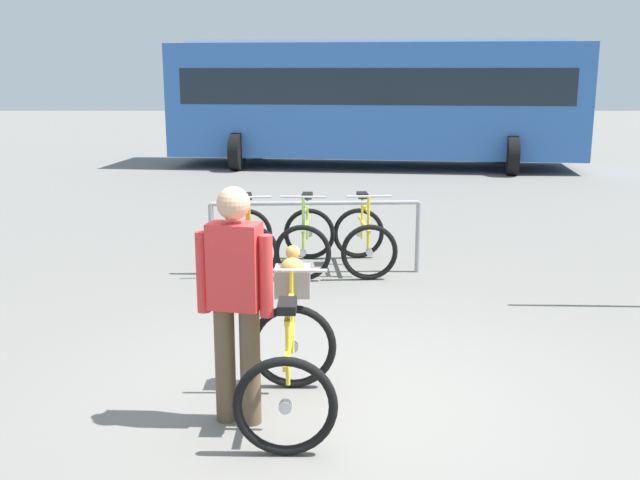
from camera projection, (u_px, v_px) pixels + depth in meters
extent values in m
plane|color=slate|center=(350.00, 405.00, 5.36)|extent=(80.00, 80.00, 0.00)
cylinder|color=#99999E|center=(211.00, 240.00, 8.70)|extent=(0.06, 0.06, 0.85)
cylinder|color=#99999E|center=(417.00, 237.00, 8.81)|extent=(0.06, 0.06, 0.85)
cylinder|color=#99999E|center=(314.00, 203.00, 8.66)|extent=(2.45, 0.16, 0.05)
torus|color=black|center=(245.00, 234.00, 9.40)|extent=(0.67, 0.17, 0.66)
cylinder|color=#B7B7BC|center=(245.00, 234.00, 9.40)|extent=(0.09, 0.07, 0.08)
torus|color=black|center=(249.00, 254.00, 8.42)|extent=(0.67, 0.17, 0.66)
cylinder|color=#B7B7BC|center=(249.00, 254.00, 8.42)|extent=(0.09, 0.07, 0.08)
cube|color=orange|center=(247.00, 225.00, 8.86)|extent=(0.16, 0.91, 0.04)
cube|color=orange|center=(247.00, 208.00, 8.76)|extent=(0.12, 0.61, 0.04)
cylinder|color=orange|center=(246.00, 218.00, 9.03)|extent=(0.03, 0.03, 0.55)
cube|color=black|center=(245.00, 196.00, 8.97)|extent=(0.15, 0.25, 0.06)
cylinder|color=orange|center=(248.00, 224.00, 8.47)|extent=(0.03, 0.03, 0.63)
cylinder|color=#B7B7BC|center=(248.00, 197.00, 8.40)|extent=(0.52, 0.10, 0.03)
torus|color=black|center=(308.00, 234.00, 9.44)|extent=(0.66, 0.11, 0.66)
cylinder|color=#B7B7BC|center=(308.00, 234.00, 9.44)|extent=(0.08, 0.07, 0.08)
torus|color=black|center=(301.00, 253.00, 8.45)|extent=(0.66, 0.11, 0.66)
cylinder|color=#B7B7BC|center=(301.00, 253.00, 8.45)|extent=(0.08, 0.07, 0.08)
cube|color=#9ED14C|center=(305.00, 225.00, 8.89)|extent=(0.09, 0.92, 0.04)
cube|color=#9ED14C|center=(305.00, 207.00, 8.79)|extent=(0.07, 0.61, 0.04)
cylinder|color=#9ED14C|center=(306.00, 218.00, 9.06)|extent=(0.03, 0.03, 0.55)
cube|color=black|center=(306.00, 196.00, 9.00)|extent=(0.13, 0.25, 0.06)
cylinder|color=#9ED14C|center=(302.00, 224.00, 8.50)|extent=(0.03, 0.03, 0.63)
cylinder|color=#B7B7BC|center=(302.00, 197.00, 8.43)|extent=(0.52, 0.06, 0.03)
torus|color=black|center=(357.00, 233.00, 9.47)|extent=(0.66, 0.13, 0.66)
cylinder|color=#B7B7BC|center=(357.00, 233.00, 9.47)|extent=(0.08, 0.07, 0.08)
torus|color=black|center=(368.00, 252.00, 8.48)|extent=(0.66, 0.13, 0.66)
cylinder|color=#B7B7BC|center=(368.00, 252.00, 8.48)|extent=(0.08, 0.07, 0.08)
cube|color=yellow|center=(363.00, 224.00, 8.93)|extent=(0.10, 0.92, 0.04)
cube|color=yellow|center=(364.00, 207.00, 8.83)|extent=(0.08, 0.61, 0.04)
cylinder|color=yellow|center=(361.00, 217.00, 9.09)|extent=(0.03, 0.03, 0.55)
cube|color=black|center=(361.00, 195.00, 9.03)|extent=(0.14, 0.25, 0.06)
cylinder|color=yellow|center=(367.00, 223.00, 8.53)|extent=(0.03, 0.03, 0.63)
cylinder|color=#B7B7BC|center=(368.00, 196.00, 8.46)|extent=(0.52, 0.06, 0.03)
torus|color=black|center=(284.00, 406.00, 4.59)|extent=(0.66, 0.07, 0.66)
cylinder|color=#B7B7BC|center=(284.00, 406.00, 4.59)|extent=(0.08, 0.06, 0.08)
torus|color=black|center=(292.00, 347.00, 5.58)|extent=(0.66, 0.07, 0.66)
cylinder|color=#B7B7BC|center=(292.00, 347.00, 5.58)|extent=(0.08, 0.06, 0.08)
cube|color=yellow|center=(288.00, 343.00, 5.04)|extent=(0.05, 0.92, 0.04)
cube|color=yellow|center=(288.00, 309.00, 5.03)|extent=(0.04, 0.61, 0.04)
cylinder|color=yellow|center=(287.00, 346.00, 4.85)|extent=(0.03, 0.03, 0.55)
cube|color=black|center=(286.00, 306.00, 4.78)|extent=(0.12, 0.24, 0.06)
cylinder|color=yellow|center=(291.00, 312.00, 5.39)|extent=(0.03, 0.03, 0.63)
cylinder|color=#B7B7BC|center=(290.00, 271.00, 5.32)|extent=(0.52, 0.03, 0.03)
cube|color=gray|center=(291.00, 281.00, 5.49)|extent=(0.26, 0.20, 0.22)
ellipsoid|color=tan|center=(291.00, 268.00, 5.47)|extent=(0.18, 0.16, 0.16)
sphere|color=tan|center=(292.00, 252.00, 5.52)|extent=(0.11, 0.11, 0.11)
cylinder|color=brown|center=(249.00, 367.00, 5.00)|extent=(0.14, 0.14, 0.82)
cylinder|color=brown|center=(224.00, 364.00, 5.04)|extent=(0.14, 0.14, 0.82)
cube|color=red|center=(234.00, 266.00, 4.87)|extent=(0.38, 0.27, 0.58)
cylinder|color=red|center=(265.00, 276.00, 4.81)|extent=(0.09, 0.09, 0.55)
cylinder|color=red|center=(202.00, 272.00, 4.91)|extent=(0.09, 0.09, 0.55)
sphere|color=tan|center=(232.00, 203.00, 4.77)|extent=(0.22, 0.22, 0.22)
cube|color=#3366B7|center=(374.00, 100.00, 18.36)|extent=(10.24, 3.74, 2.70)
cube|color=#19232D|center=(374.00, 86.00, 18.29)|extent=(9.44, 3.66, 0.84)
cube|color=silver|center=(375.00, 42.00, 18.05)|extent=(9.21, 3.37, 0.08)
cylinder|color=black|center=(236.00, 152.00, 17.82)|extent=(0.36, 0.92, 0.90)
cylinder|color=black|center=(257.00, 142.00, 20.24)|extent=(0.36, 0.92, 0.90)
cylinder|color=black|center=(511.00, 156.00, 17.03)|extent=(0.36, 0.92, 0.90)
cylinder|color=black|center=(499.00, 145.00, 19.45)|extent=(0.36, 0.92, 0.90)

